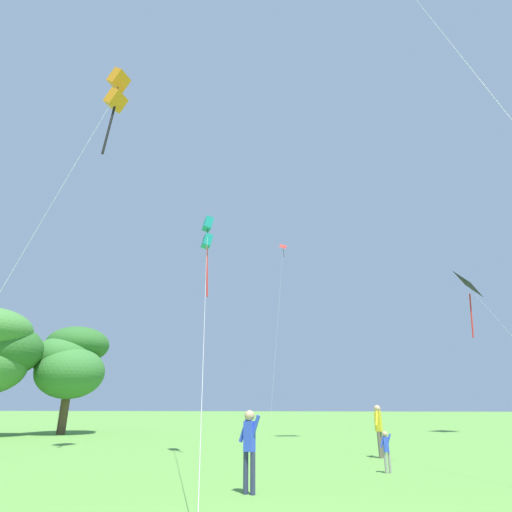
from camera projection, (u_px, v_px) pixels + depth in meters
kite_red_high at (282, 261)px, 48.03m from camera, size 1.53×5.13×20.17m
kite_orange_box at (117, 92)px, 20.14m from camera, size 2.48×4.92×17.45m
kite_teal_box at (207, 235)px, 17.80m from camera, size 3.47×9.98×9.58m
kite_black_large at (470, 295)px, 31.32m from camera, size 5.01×6.41×11.60m
person_child_small at (386, 448)px, 11.74m from camera, size 0.35×0.15×1.09m
person_in_red_shirt at (249, 443)px, 9.05m from camera, size 0.54×0.24×1.67m
person_with_spool at (379, 426)px, 15.33m from camera, size 0.32×0.57×1.81m
tree_right_cluster at (70, 360)px, 29.74m from camera, size 5.33×5.63×7.45m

